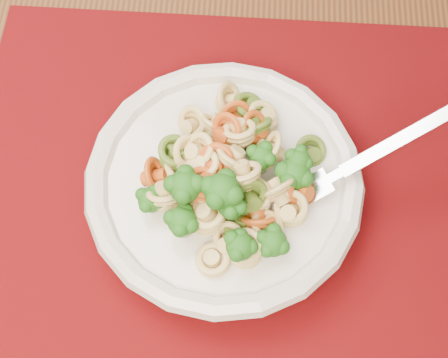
% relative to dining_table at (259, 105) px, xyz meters
% --- Properties ---
extents(dining_table, '(1.48, 1.19, 0.77)m').
position_rel_dining_table_xyz_m(dining_table, '(0.00, 0.00, 0.00)').
color(dining_table, '#5A3519').
rests_on(dining_table, ground).
extents(placemat, '(0.57, 0.50, 0.00)m').
position_rel_dining_table_xyz_m(placemat, '(0.02, -0.16, 0.12)').
color(placemat, '#560603').
rests_on(placemat, dining_table).
extents(pasta_bowl, '(0.24, 0.24, 0.05)m').
position_rel_dining_table_xyz_m(pasta_bowl, '(0.02, -0.17, 0.15)').
color(pasta_bowl, silver).
rests_on(pasta_bowl, placemat).
extents(pasta_broccoli_heap, '(0.20, 0.20, 0.06)m').
position_rel_dining_table_xyz_m(pasta_broccoli_heap, '(0.02, -0.17, 0.17)').
color(pasta_broccoli_heap, '#E1C46F').
rests_on(pasta_broccoli_heap, pasta_bowl).
extents(fork, '(0.14, 0.15, 0.08)m').
position_rel_dining_table_xyz_m(fork, '(0.10, -0.15, 0.17)').
color(fork, silver).
rests_on(fork, pasta_bowl).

